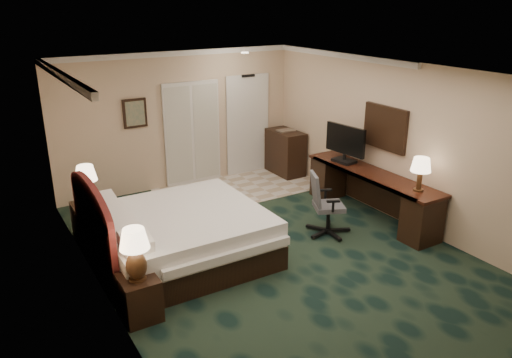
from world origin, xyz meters
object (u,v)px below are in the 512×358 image
lamp_near (135,255)px  minibar (285,152)px  bed (182,236)px  lamp_far (87,185)px  desk (370,195)px  nightstand_near (139,298)px  nightstand_far (89,221)px  tv (345,144)px  desk_chair (329,204)px  bed_bench (230,220)px

lamp_near → minibar: lamp_near is taller
bed → lamp_near: (-1.02, -1.11, 0.50)m
lamp_far → desk: bearing=-20.7°
nightstand_near → minibar: 5.66m
nightstand_near → lamp_near: (-0.01, -0.03, 0.60)m
desk → minibar: 2.67m
lamp_near → nightstand_near: bearing=73.7°
bed → nightstand_far: size_ratio=3.99×
desk → minibar: bearing=89.5°
bed → tv: bearing=7.3°
lamp_near → desk_chair: (3.39, 0.67, -0.34)m
desk → nightstand_far: bearing=159.1°
nightstand_far → minibar: (4.45, 0.98, 0.19)m
nightstand_far → lamp_near: 2.59m
lamp_far → desk_chair: bearing=-28.6°
nightstand_far → desk: desk is taller
nightstand_near → minibar: size_ratio=0.56×
nightstand_near → lamp_near: bearing=-106.3°
lamp_far → tv: tv is taller
lamp_far → desk: size_ratio=0.23×
nightstand_far → desk: 4.74m
minibar → nightstand_near: bearing=-142.1°
lamp_near → tv: tv is taller
bed_bench → minibar: (2.46, 2.03, 0.23)m
tv → minibar: bearing=81.5°
nightstand_far → minibar: 4.56m
bed_bench → nightstand_near: bearing=-137.3°
lamp_far → tv: size_ratio=0.73×
bed → nightstand_near: 1.48m
nightstand_near → desk_chair: desk_chair is taller
nightstand_far → desk: size_ratio=0.20×
nightstand_far → desk_chair: size_ratio=0.55×
lamp_near → lamp_far: bearing=88.8°
tv → desk_chair: tv is taller
nightstand_far → lamp_near: bearing=-90.6°
lamp_near → desk: 4.55m
bed → tv: 3.52m
bed → desk: bearing=-4.5°
nightstand_near → minibar: minibar is taller
bed → nightstand_far: bearing=125.2°
nightstand_near → bed: bearing=46.6°
bed_bench → nightstand_far: bearing=159.2°
bed → bed_bench: bearing=20.2°
lamp_far → desk_chair: 3.83m
lamp_far → desk: (4.40, -1.66, -0.49)m
bed → bed_bench: bed is taller
nightstand_near → lamp_far: (0.04, 2.47, 0.63)m
nightstand_far → tv: (4.40, -0.98, 0.87)m
nightstand_near → nightstand_far: bearing=89.6°
bed_bench → minibar: size_ratio=1.52×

